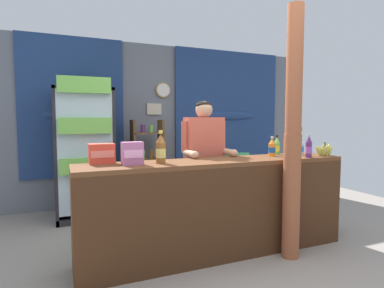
{
  "coord_description": "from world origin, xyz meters",
  "views": [
    {
      "loc": [
        -1.31,
        -2.31,
        1.34
      ],
      "look_at": [
        -0.02,
        0.78,
        1.08
      ],
      "focal_mm": 29.2,
      "sensor_mm": 36.0,
      "label": 1
    }
  ],
  "objects": [
    {
      "name": "shopkeeper",
      "position": [
        0.15,
        0.85,
        0.98
      ],
      "size": [
        0.53,
        0.42,
        1.55
      ],
      "color": "#28282D",
      "rests_on": "ground"
    },
    {
      "name": "banana_bunch",
      "position": [
        1.36,
        0.29,
        1.0
      ],
      "size": [
        0.26,
        0.06,
        0.16
      ],
      "color": "#CCC14C",
      "rests_on": "stall_counter"
    },
    {
      "name": "plastic_lawn_chair",
      "position": [
        1.05,
        1.75,
        0.49
      ],
      "size": [
        0.54,
        0.54,
        0.86
      ],
      "color": "#4CC675",
      "rests_on": "ground"
    },
    {
      "name": "soda_bottle_orange_soda",
      "position": [
        0.8,
        0.48,
        1.04
      ],
      "size": [
        0.08,
        0.08,
        0.22
      ],
      "color": "orange",
      "rests_on": "stall_counter"
    },
    {
      "name": "snack_box_wafer",
      "position": [
        -0.75,
        0.39,
        1.05
      ],
      "size": [
        0.18,
        0.11,
        0.2
      ],
      "color": "#B76699",
      "rests_on": "stall_counter"
    },
    {
      "name": "soda_bottle_lime_soda",
      "position": [
        0.94,
        0.58,
        1.04
      ],
      "size": [
        0.06,
        0.06,
        0.22
      ],
      "color": "#75C64C",
      "rests_on": "stall_counter"
    },
    {
      "name": "bottle_shelf_rack",
      "position": [
        -0.12,
        2.33,
        0.7
      ],
      "size": [
        0.48,
        0.28,
        1.34
      ],
      "color": "brown",
      "rests_on": "ground"
    },
    {
      "name": "stall_counter",
      "position": [
        0.1,
        0.3,
        0.57
      ],
      "size": [
        2.73,
        0.5,
        0.95
      ],
      "color": "brown",
      "rests_on": "ground"
    },
    {
      "name": "back_wall_curtained",
      "position": [
        0.05,
        2.72,
        1.32
      ],
      "size": [
        5.64,
        0.22,
        2.56
      ],
      "color": "slate",
      "rests_on": "ground"
    },
    {
      "name": "ground_plane",
      "position": [
        0.0,
        1.07,
        0.0
      ],
      "size": [
        7.56,
        7.56,
        0.0
      ],
      "primitive_type": "plane",
      "color": "gray"
    },
    {
      "name": "drink_fridge",
      "position": [
        -1.04,
        2.13,
        1.04
      ],
      "size": [
        0.75,
        0.75,
        1.87
      ],
      "color": "#232328",
      "rests_on": "ground"
    },
    {
      "name": "soda_bottle_iced_tea",
      "position": [
        -0.49,
        0.4,
        1.07
      ],
      "size": [
        0.09,
        0.09,
        0.3
      ],
      "color": "brown",
      "rests_on": "stall_counter"
    },
    {
      "name": "timber_post",
      "position": [
        0.71,
        0.05,
        1.15
      ],
      "size": [
        0.19,
        0.17,
        2.41
      ],
      "color": "#995133",
      "rests_on": "ground"
    },
    {
      "name": "soda_bottle_grape_soda",
      "position": [
        1.07,
        0.22,
        1.05
      ],
      "size": [
        0.07,
        0.07,
        0.26
      ],
      "color": "#56286B",
      "rests_on": "stall_counter"
    },
    {
      "name": "snack_box_crackers",
      "position": [
        -0.99,
        0.59,
        1.04
      ],
      "size": [
        0.22,
        0.14,
        0.18
      ],
      "color": "#E5422D",
      "rests_on": "stall_counter"
    },
    {
      "name": "soda_bottle_water",
      "position": [
        1.16,
        0.45,
        1.04
      ],
      "size": [
        0.08,
        0.08,
        0.22
      ],
      "color": "silver",
      "rests_on": "stall_counter"
    }
  ]
}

